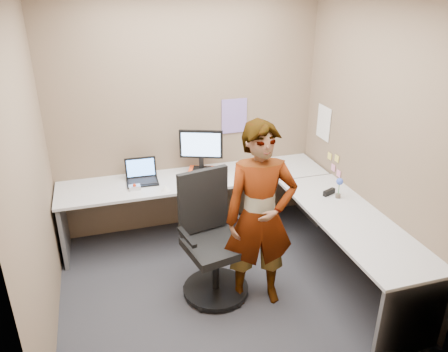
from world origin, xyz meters
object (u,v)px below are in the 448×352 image
object	(u,v)px
monitor	(201,147)
office_chair	(212,247)
desk	(250,208)
person	(260,217)

from	to	relation	value
monitor	office_chair	distance (m)	1.25
desk	office_chair	distance (m)	0.68
monitor	office_chair	size ratio (longest dim) A/B	0.39
desk	person	world-z (taller)	person
desk	person	xyz separation A→B (m)	(-0.15, -0.65, 0.27)
desk	person	bearing A→B (deg)	-102.91
monitor	person	distance (m)	1.35
monitor	office_chair	world-z (taller)	monitor
desk	monitor	world-z (taller)	monitor
desk	office_chair	world-z (taller)	office_chair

